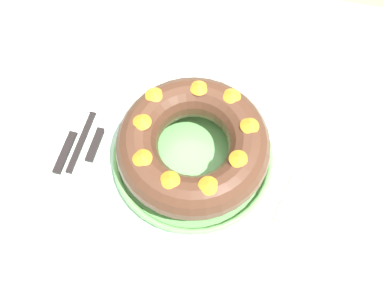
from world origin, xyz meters
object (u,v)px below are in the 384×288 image
at_px(cake_knife, 100,132).
at_px(serving_dish, 192,156).
at_px(fork, 89,124).
at_px(serving_knife, 73,134).
at_px(bundt_cake, 192,144).
at_px(napkin, 326,214).

bearing_deg(cake_knife, serving_dish, -5.75).
height_order(fork, serving_knife, serving_knife).
bearing_deg(cake_knife, bundt_cake, -5.72).
height_order(serving_dish, bundt_cake, bundt_cake).
relative_size(cake_knife, napkin, 1.01).
bearing_deg(fork, cake_knife, -19.63).
distance_m(fork, serving_knife, 0.04).
bearing_deg(serving_knife, bundt_cake, -0.86).
height_order(serving_dish, cake_knife, serving_dish).
distance_m(serving_knife, napkin, 0.53).
bearing_deg(cake_knife, fork, 156.28).
bearing_deg(serving_knife, serving_dish, -0.88).
height_order(bundt_cake, cake_knife, bundt_cake).
xyz_separation_m(bundt_cake, fork, (-0.23, 0.03, -0.07)).
bearing_deg(napkin, fork, 171.32).
bearing_deg(fork, serving_knife, -125.53).
xyz_separation_m(fork, cake_knife, (0.03, -0.01, 0.00)).
xyz_separation_m(fork, napkin, (0.51, -0.08, -0.00)).
relative_size(fork, napkin, 1.17).
bearing_deg(bundt_cake, serving_knife, -178.93).
relative_size(serving_dish, cake_knife, 1.85).
distance_m(bundt_cake, fork, 0.24).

